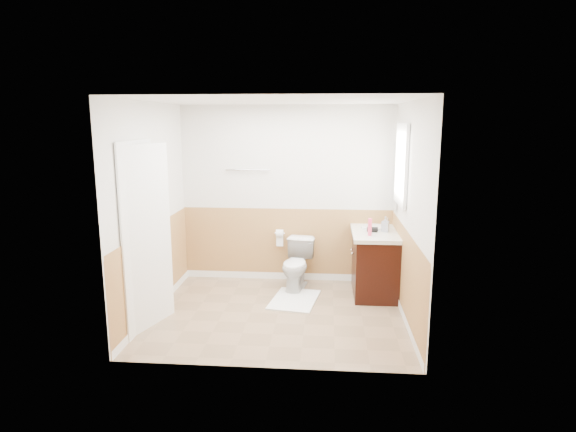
# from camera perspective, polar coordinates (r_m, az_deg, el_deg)

# --- Properties ---
(floor) EXTENTS (3.00, 3.00, 0.00)m
(floor) POSITION_cam_1_polar(r_m,az_deg,el_deg) (5.91, -1.19, -11.47)
(floor) COLOR #8C7051
(floor) RESTS_ON ground
(ceiling) EXTENTS (3.00, 3.00, 0.00)m
(ceiling) POSITION_cam_1_polar(r_m,az_deg,el_deg) (5.45, -1.30, 13.54)
(ceiling) COLOR white
(ceiling) RESTS_ON floor
(wall_back) EXTENTS (3.00, 0.00, 3.00)m
(wall_back) POSITION_cam_1_polar(r_m,az_deg,el_deg) (6.82, -0.11, 2.55)
(wall_back) COLOR silver
(wall_back) RESTS_ON floor
(wall_front) EXTENTS (3.00, 0.00, 3.00)m
(wall_front) POSITION_cam_1_polar(r_m,az_deg,el_deg) (4.29, -3.04, -2.70)
(wall_front) COLOR silver
(wall_front) RESTS_ON floor
(wall_left) EXTENTS (0.00, 3.00, 3.00)m
(wall_left) POSITION_cam_1_polar(r_m,az_deg,el_deg) (5.89, -15.91, 0.73)
(wall_left) COLOR silver
(wall_left) RESTS_ON floor
(wall_right) EXTENTS (0.00, 3.00, 3.00)m
(wall_right) POSITION_cam_1_polar(r_m,az_deg,el_deg) (5.60, 14.22, 0.28)
(wall_right) COLOR silver
(wall_right) RESTS_ON floor
(wainscot_back) EXTENTS (3.00, 0.00, 3.00)m
(wainscot_back) POSITION_cam_1_polar(r_m,az_deg,el_deg) (6.96, -0.12, -3.57)
(wainscot_back) COLOR tan
(wainscot_back) RESTS_ON floor
(wainscot_front) EXTENTS (3.00, 0.00, 3.00)m
(wainscot_front) POSITION_cam_1_polar(r_m,az_deg,el_deg) (4.54, -2.91, -11.90)
(wainscot_front) COLOR tan
(wainscot_front) RESTS_ON floor
(wainscot_left) EXTENTS (0.00, 2.60, 2.60)m
(wainscot_left) POSITION_cam_1_polar(r_m,az_deg,el_deg) (6.06, -15.42, -6.26)
(wainscot_left) COLOR tan
(wainscot_left) RESTS_ON floor
(wainscot_right) EXTENTS (0.00, 2.60, 2.60)m
(wainscot_right) POSITION_cam_1_polar(r_m,az_deg,el_deg) (5.78, 13.74, -7.04)
(wainscot_right) COLOR tan
(wainscot_right) RESTS_ON floor
(toilet) EXTENTS (0.48, 0.72, 0.68)m
(toilet) POSITION_cam_1_polar(r_m,az_deg,el_deg) (6.62, 1.05, -5.79)
(toilet) COLOR white
(toilet) RESTS_ON floor
(bath_mat) EXTENTS (0.67, 0.88, 0.02)m
(bath_mat) POSITION_cam_1_polar(r_m,az_deg,el_deg) (6.30, 0.77, -9.89)
(bath_mat) COLOR white
(bath_mat) RESTS_ON floor
(vanity_cabinet) EXTENTS (0.55, 1.10, 0.80)m
(vanity_cabinet) POSITION_cam_1_polar(r_m,az_deg,el_deg) (6.61, 10.16, -5.47)
(vanity_cabinet) COLOR black
(vanity_cabinet) RESTS_ON floor
(vanity_knob_left) EXTENTS (0.03, 0.03, 0.03)m
(vanity_knob_left) POSITION_cam_1_polar(r_m,az_deg,el_deg) (6.45, 7.63, -4.42)
(vanity_knob_left) COLOR #B6B6BD
(vanity_knob_left) RESTS_ON vanity_cabinet
(vanity_knob_right) EXTENTS (0.03, 0.03, 0.03)m
(vanity_knob_right) POSITION_cam_1_polar(r_m,az_deg,el_deg) (6.64, 7.55, -3.96)
(vanity_knob_right) COLOR silver
(vanity_knob_right) RESTS_ON vanity_cabinet
(countertop) EXTENTS (0.60, 1.15, 0.05)m
(countertop) POSITION_cam_1_polar(r_m,az_deg,el_deg) (6.50, 10.20, -1.88)
(countertop) COLOR silver
(countertop) RESTS_ON vanity_cabinet
(sink_basin) EXTENTS (0.36, 0.36, 0.02)m
(sink_basin) POSITION_cam_1_polar(r_m,az_deg,el_deg) (6.64, 10.18, -1.29)
(sink_basin) COLOR silver
(sink_basin) RESTS_ON countertop
(faucet) EXTENTS (0.02, 0.02, 0.14)m
(faucet) POSITION_cam_1_polar(r_m,az_deg,el_deg) (6.65, 11.74, -0.81)
(faucet) COLOR white
(faucet) RESTS_ON countertop
(lotion_bottle) EXTENTS (0.05, 0.05, 0.22)m
(lotion_bottle) POSITION_cam_1_polar(r_m,az_deg,el_deg) (6.16, 9.68, -1.30)
(lotion_bottle) COLOR #EF3E67
(lotion_bottle) RESTS_ON countertop
(soap_dispenser) EXTENTS (0.11, 0.11, 0.20)m
(soap_dispenser) POSITION_cam_1_polar(r_m,az_deg,el_deg) (6.42, 11.46, -0.95)
(soap_dispenser) COLOR #8D929F
(soap_dispenser) RESTS_ON countertop
(hair_dryer_body) EXTENTS (0.14, 0.07, 0.07)m
(hair_dryer_body) POSITION_cam_1_polar(r_m,az_deg,el_deg) (6.37, 9.96, -1.58)
(hair_dryer_body) COLOR black
(hair_dryer_body) RESTS_ON countertop
(hair_dryer_handle) EXTENTS (0.03, 0.03, 0.07)m
(hair_dryer_handle) POSITION_cam_1_polar(r_m,az_deg,el_deg) (6.40, 9.67, -1.80)
(hair_dryer_handle) COLOR black
(hair_dryer_handle) RESTS_ON countertop
(mirror_panel) EXTENTS (0.02, 0.35, 0.90)m
(mirror_panel) POSITION_cam_1_polar(r_m,az_deg,el_deg) (6.62, 12.61, 4.64)
(mirror_panel) COLOR silver
(mirror_panel) RESTS_ON wall_right
(window_frame) EXTENTS (0.04, 0.80, 1.00)m
(window_frame) POSITION_cam_1_polar(r_m,az_deg,el_deg) (6.10, 13.28, 5.95)
(window_frame) COLOR white
(window_frame) RESTS_ON wall_right
(window_glass) EXTENTS (0.01, 0.70, 0.90)m
(window_glass) POSITION_cam_1_polar(r_m,az_deg,el_deg) (6.10, 13.43, 5.95)
(window_glass) COLOR white
(window_glass) RESTS_ON wall_right
(door) EXTENTS (0.29, 0.78, 2.04)m
(door) POSITION_cam_1_polar(r_m,az_deg,el_deg) (5.49, -16.43, -2.50)
(door) COLOR white
(door) RESTS_ON wall_left
(door_frame) EXTENTS (0.02, 0.92, 2.10)m
(door_frame) POSITION_cam_1_polar(r_m,az_deg,el_deg) (5.52, -17.18, -2.38)
(door_frame) COLOR white
(door_frame) RESTS_ON wall_left
(door_knob) EXTENTS (0.06, 0.06, 0.06)m
(door_knob) POSITION_cam_1_polar(r_m,az_deg,el_deg) (5.79, -14.68, -2.43)
(door_knob) COLOR silver
(door_knob) RESTS_ON door
(towel_bar) EXTENTS (0.62, 0.02, 0.02)m
(towel_bar) POSITION_cam_1_polar(r_m,az_deg,el_deg) (6.80, -4.80, 5.45)
(towel_bar) COLOR silver
(towel_bar) RESTS_ON wall_back
(tp_holder_bar) EXTENTS (0.14, 0.02, 0.02)m
(tp_holder_bar) POSITION_cam_1_polar(r_m,az_deg,el_deg) (6.87, -1.00, -2.07)
(tp_holder_bar) COLOR silver
(tp_holder_bar) RESTS_ON wall_back
(tp_roll) EXTENTS (0.10, 0.11, 0.11)m
(tp_roll) POSITION_cam_1_polar(r_m,az_deg,el_deg) (6.87, -1.00, -2.07)
(tp_roll) COLOR white
(tp_roll) RESTS_ON tp_holder_bar
(tp_sheet) EXTENTS (0.10, 0.01, 0.16)m
(tp_sheet) POSITION_cam_1_polar(r_m,az_deg,el_deg) (6.89, -0.99, -2.96)
(tp_sheet) COLOR white
(tp_sheet) RESTS_ON tp_roll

